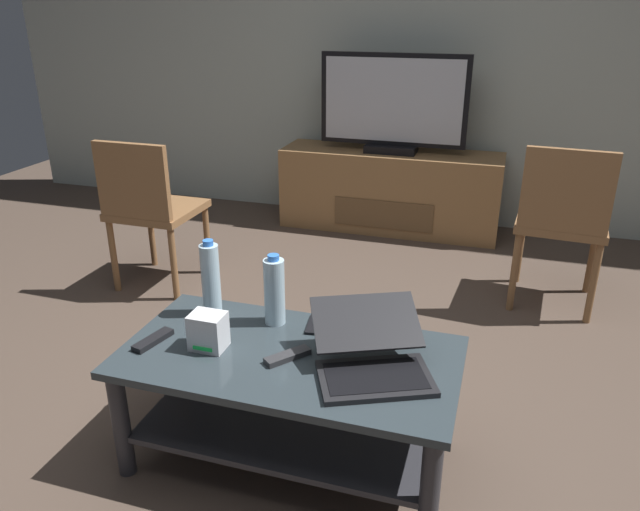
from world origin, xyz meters
The scene contains 14 objects.
ground_plane centered at (0.00, 0.00, 0.00)m, with size 7.68×7.68×0.00m, color #4C3D33.
back_wall centered at (0.00, 2.59, 1.40)m, with size 6.40×0.12×2.80m, color #A8B2A8.
coffee_table centered at (0.08, -0.20, 0.29)m, with size 1.13×0.59×0.43m.
media_cabinet centered at (-0.06, 2.27, 0.28)m, with size 1.52×0.43×0.56m.
television centered at (-0.06, 2.25, 0.87)m, with size 0.99×0.20×0.65m.
dining_chair centered at (1.00, 1.31, 0.50)m, with size 0.47×0.47×0.88m.
side_chair centered at (-1.13, 0.90, 0.49)m, with size 0.45×0.45×0.86m.
laptop centered at (0.36, -0.21, 0.48)m, with size 0.47×0.49×0.17m.
router_box centered at (-0.19, -0.24, 0.49)m, with size 0.12×0.10×0.13m.
water_bottle_near centered at (-0.29, -0.02, 0.57)m, with size 0.07×0.07×0.30m.
water_bottle_far centered at (-0.04, -0.01, 0.55)m, with size 0.08×0.08×0.27m.
cell_phone centered at (0.11, 0.01, 0.43)m, with size 0.07×0.14×0.01m, color black.
tv_remote centered at (0.09, -0.23, 0.44)m, with size 0.04×0.16×0.02m, color #2D2D30.
soundbar_remote centered at (-0.39, -0.27, 0.44)m, with size 0.04×0.16×0.02m, color black.
Camera 1 is at (0.70, -1.83, 1.51)m, focal length 34.05 mm.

